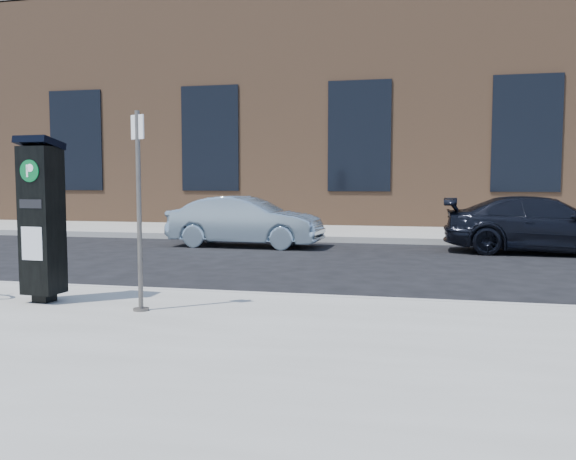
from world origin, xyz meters
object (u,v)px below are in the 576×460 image
(parking_kiosk, at_px, (42,218))
(car_dark, at_px, (544,225))
(car_silver, at_px, (246,221))
(sign_pole, at_px, (139,213))

(parking_kiosk, distance_m, car_dark, 10.51)
(parking_kiosk, height_order, car_dark, parking_kiosk)
(parking_kiosk, xyz_separation_m, car_silver, (0.19, 7.73, -0.55))
(car_silver, bearing_deg, sign_pole, -169.78)
(parking_kiosk, height_order, car_silver, parking_kiosk)
(sign_pole, xyz_separation_m, car_dark, (5.62, 8.05, -0.62))
(sign_pole, height_order, car_silver, sign_pole)
(car_silver, distance_m, car_dark, 6.79)
(sign_pole, height_order, car_dark, sign_pole)
(parking_kiosk, xyz_separation_m, sign_pole, (1.36, -0.20, 0.09))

